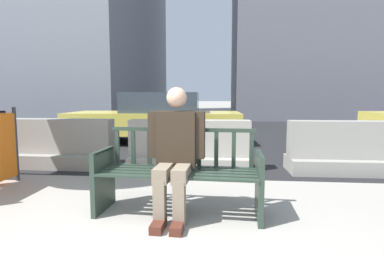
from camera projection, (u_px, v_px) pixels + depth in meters
name	position (u px, v px, depth m)	size (l,w,h in m)	color
street_asphalt	(204.00, 132.00, 10.44)	(120.00, 12.00, 0.01)	black
street_bench	(179.00, 176.00, 3.11)	(1.71, 0.60, 0.88)	#28382D
seated_person	(175.00, 149.00, 3.03)	(0.58, 0.74, 1.31)	#2D2319
jersey_barrier_centre	(190.00, 150.00, 5.00)	(2.02, 0.73, 0.84)	#9E998E
jersey_barrier_left	(57.00, 147.00, 5.25)	(2.01, 0.70, 0.84)	gray
jersey_barrier_right	(352.00, 152.00, 4.79)	(2.01, 0.70, 0.84)	gray
car_sedan_far	(157.00, 118.00, 8.03)	(4.58, 1.98, 1.34)	#DBC64C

